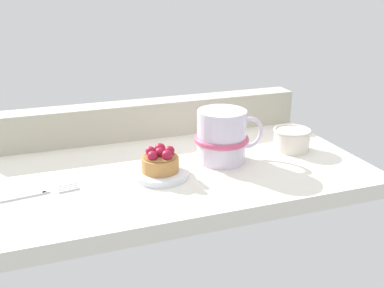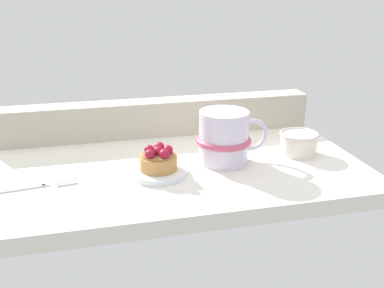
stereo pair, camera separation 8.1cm
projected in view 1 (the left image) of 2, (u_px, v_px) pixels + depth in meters
The scene contains 7 objects.
ground_plane at pixel (170, 171), 84.59cm from camera, with size 71.68×41.07×2.95cm, color silver.
window_rail_back at pixel (146, 119), 98.34cm from camera, with size 70.25×5.67×7.78cm, color #B2AD99.
dessert_plate at pixel (161, 174), 78.78cm from camera, with size 10.12×10.12×1.14cm.
raspberry_tart at pixel (160, 161), 77.92cm from camera, with size 6.62×6.62×4.49cm.
coffee_mug at pixel (222, 136), 84.16cm from camera, with size 14.13×10.54×10.07cm.
dessert_fork at pixel (26, 195), 71.36cm from camera, with size 17.32×3.86×0.60cm.
sugar_bowl at pixel (292, 139), 90.54cm from camera, with size 7.72×7.72×4.42cm.
Camera 1 is at (-22.06, -74.34, 32.98)cm, focal length 41.55 mm.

